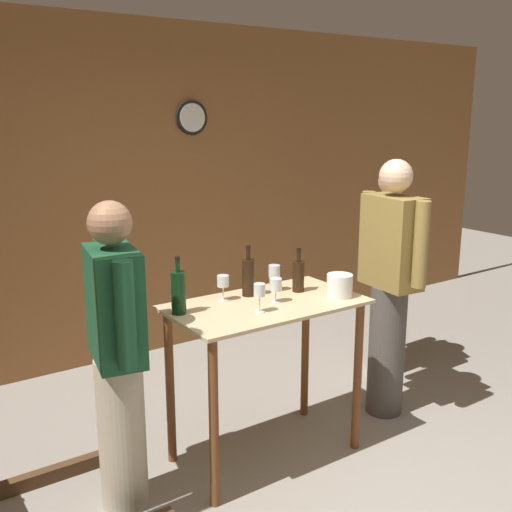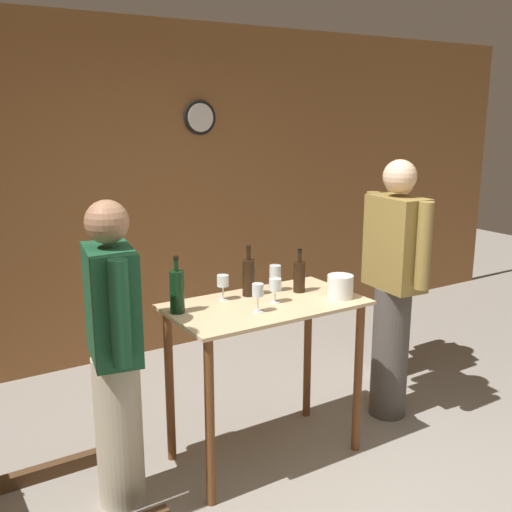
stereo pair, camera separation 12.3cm
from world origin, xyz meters
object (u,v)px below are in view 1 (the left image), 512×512
object	(u,v)px
wine_glass_near_center	(259,291)
person_visitor_bearded	(117,353)
wine_bottle_far_left	(178,292)
person_visitor_with_scarf	(388,268)
wine_glass_far_side	(274,272)
wine_bottle_center	(298,275)
person_host	(390,284)
wine_glass_near_left	(223,282)
wine_glass_near_right	(276,285)
wine_bottle_left	(248,276)
ice_bucket	(340,286)

from	to	relation	value
wine_glass_near_center	person_visitor_bearded	size ratio (longest dim) A/B	0.10
wine_bottle_far_left	person_visitor_with_scarf	xyz separation A→B (m)	(1.93, 0.34, -0.23)
wine_bottle_far_left	wine_glass_far_side	size ratio (longest dim) A/B	1.97
wine_bottle_center	wine_glass_near_center	size ratio (longest dim) A/B	1.65
person_visitor_with_scarf	person_visitor_bearded	xyz separation A→B (m)	(-2.31, -0.41, -0.00)
wine_glass_near_center	person_host	world-z (taller)	person_host
person_visitor_with_scarf	wine_bottle_far_left	bearing A→B (deg)	-170.15
wine_glass_near_left	wine_glass_near_right	xyz separation A→B (m)	(0.23, -0.19, -0.01)
wine_glass_near_right	person_host	xyz separation A→B (m)	(0.92, -0.00, -0.14)
wine_bottle_left	person_visitor_bearded	size ratio (longest dim) A/B	0.19
wine_glass_near_center	wine_glass_near_right	bearing A→B (deg)	27.93
wine_bottle_far_left	person_host	xyz separation A→B (m)	(1.46, -0.13, -0.16)
wine_bottle_far_left	person_visitor_bearded	distance (m)	0.45
wine_glass_far_side	wine_glass_near_left	bearing A→B (deg)	178.12
wine_bottle_left	person_visitor_with_scarf	xyz separation A→B (m)	(1.45, 0.27, -0.22)
wine_bottle_left	person_host	xyz separation A→B (m)	(0.98, -0.19, -0.16)
person_host	person_visitor_with_scarf	bearing A→B (deg)	44.58
wine_bottle_far_left	person_visitor_with_scarf	bearing A→B (deg)	9.85
person_visitor_with_scarf	wine_bottle_center	bearing A→B (deg)	-162.24
wine_glass_near_left	person_visitor_with_scarf	distance (m)	1.65
wine_glass_near_center	wine_glass_far_side	size ratio (longest dim) A/B	1.00
person_visitor_with_scarf	person_visitor_bearded	bearing A→B (deg)	-169.84
wine_glass_far_side	person_visitor_with_scarf	distance (m)	1.32
wine_bottle_center	person_host	world-z (taller)	person_host
wine_glass_near_left	wine_glass_far_side	world-z (taller)	wine_glass_far_side
wine_glass_near_center	person_visitor_with_scarf	xyz separation A→B (m)	(1.56, 0.55, -0.22)
ice_bucket	person_visitor_with_scarf	bearing A→B (deg)	29.88
wine_bottle_far_left	wine_glass_near_left	distance (m)	0.32
wine_bottle_far_left	wine_bottle_left	size ratio (longest dim) A/B	1.04
wine_glass_near_right	person_visitor_with_scarf	world-z (taller)	person_visitor_with_scarf
wine_glass_near_center	wine_glass_near_right	world-z (taller)	wine_glass_near_center
person_visitor_bearded	wine_bottle_far_left	bearing A→B (deg)	11.69
wine_bottle_center	person_host	bearing A→B (deg)	-7.74
wine_glass_far_side	person_visitor_bearded	size ratio (longest dim) A/B	0.10
wine_glass_near_center	person_host	distance (m)	1.11
wine_bottle_center	wine_glass_near_center	distance (m)	0.45
wine_bottle_left	person_visitor_with_scarf	size ratio (longest dim) A/B	0.19
wine_glass_near_center	wine_glass_far_side	xyz separation A→B (m)	(0.29, 0.27, -0.00)
wine_glass_near_left	wine_glass_near_right	distance (m)	0.30
wine_glass_far_side	person_host	world-z (taller)	person_host
wine_bottle_far_left	person_visitor_bearded	bearing A→B (deg)	-168.31
wine_bottle_left	person_host	size ratio (longest dim) A/B	0.18
wine_bottle_far_left	wine_glass_near_left	world-z (taller)	wine_bottle_far_left
wine_bottle_center	wine_bottle_left	bearing A→B (deg)	161.84
wine_glass_near_center	person_visitor_bearded	world-z (taller)	person_visitor_bearded
wine_glass_near_left	person_host	xyz separation A→B (m)	(1.15, -0.19, -0.15)
wine_bottle_far_left	ice_bucket	distance (m)	0.94
wine_glass_near_right	wine_bottle_far_left	bearing A→B (deg)	166.74
wine_bottle_center	ice_bucket	bearing A→B (deg)	-58.75
ice_bucket	person_visitor_with_scarf	xyz separation A→B (m)	(1.02, 0.59, -0.17)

